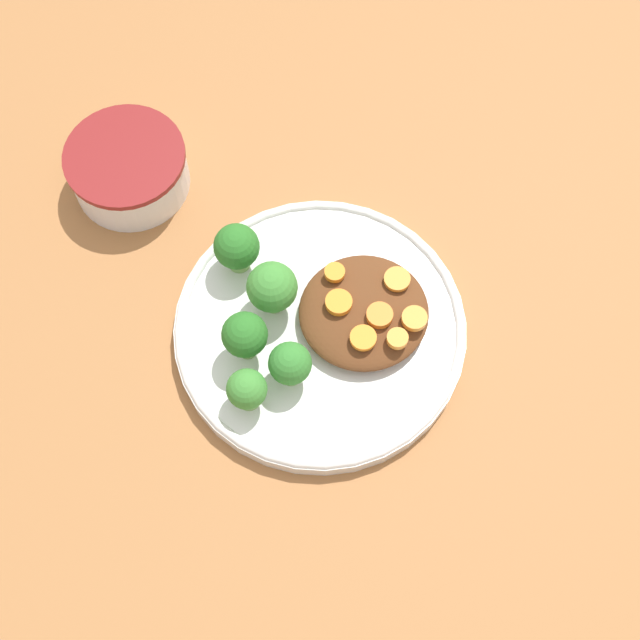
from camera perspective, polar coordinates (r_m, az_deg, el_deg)
ground_plane at (r=0.80m, az=0.00°, el=-0.91°), size 4.00×4.00×0.00m
plate at (r=0.79m, az=0.00°, el=-0.60°), size 0.26×0.26×0.02m
dip_bowl at (r=0.87m, az=-12.20°, el=9.54°), size 0.11×0.11×0.05m
stew_mound at (r=0.78m, az=2.91°, el=0.19°), size 0.11×0.11×0.02m
broccoli_floret_0 at (r=0.79m, az=-5.35°, el=4.62°), size 0.04×0.04×0.05m
broccoli_floret_1 at (r=0.75m, az=-4.83°, el=-1.01°), size 0.04×0.04×0.06m
broccoli_floret_2 at (r=0.77m, az=-3.09°, el=2.06°), size 0.04×0.04×0.06m
broccoli_floret_3 at (r=0.74m, az=-4.69°, el=-4.50°), size 0.03×0.03×0.05m
broccoli_floret_4 at (r=0.75m, az=-1.93°, el=-2.86°), size 0.04×0.04×0.05m
carrot_slice_0 at (r=0.76m, az=4.98°, el=-1.19°), size 0.02×0.02×0.01m
carrot_slice_1 at (r=0.77m, az=6.06°, el=0.10°), size 0.02×0.02×0.01m
carrot_slice_2 at (r=0.77m, az=1.21°, el=1.13°), size 0.02×0.02×0.01m
carrot_slice_3 at (r=0.76m, az=3.84°, el=0.31°), size 0.02×0.02×0.01m
carrot_slice_4 at (r=0.78m, az=4.96°, el=2.62°), size 0.02×0.02×0.00m
carrot_slice_5 at (r=0.78m, az=0.95°, el=3.06°), size 0.02×0.02×0.01m
carrot_slice_6 at (r=0.76m, az=2.78°, el=-1.15°), size 0.02×0.02×0.00m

